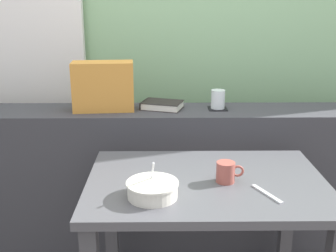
% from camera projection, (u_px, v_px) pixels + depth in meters
% --- Properties ---
extents(outdoor_backdrop, '(4.80, 0.08, 2.80)m').
position_uv_depth(outdoor_backdrop, '(177.00, 4.00, 2.60)').
color(outdoor_backdrop, '#8EBC89').
rests_on(outdoor_backdrop, ground).
extents(curtain_left_panel, '(0.56, 0.06, 2.50)m').
position_uv_depth(curtain_left_panel, '(37.00, 30.00, 2.54)').
color(curtain_left_panel, white).
rests_on(curtain_left_panel, ground).
extents(dark_console_ledge, '(2.80, 0.32, 0.86)m').
position_uv_depth(dark_console_ledge, '(179.00, 183.00, 2.38)').
color(dark_console_ledge, '#38383D').
rests_on(dark_console_ledge, ground).
extents(breakfast_table, '(0.98, 0.67, 0.72)m').
position_uv_depth(breakfast_table, '(206.00, 207.00, 1.75)').
color(breakfast_table, '#414145').
rests_on(breakfast_table, ground).
extents(coaster_square, '(0.10, 0.10, 0.00)m').
position_uv_depth(coaster_square, '(218.00, 109.00, 2.26)').
color(coaster_square, black).
rests_on(coaster_square, dark_console_ledge).
extents(juice_glass, '(0.07, 0.07, 0.10)m').
position_uv_depth(juice_glass, '(218.00, 100.00, 2.25)').
color(juice_glass, white).
rests_on(juice_glass, coaster_square).
extents(closed_book, '(0.25, 0.20, 0.04)m').
position_uv_depth(closed_book, '(162.00, 105.00, 2.27)').
color(closed_book, black).
rests_on(closed_book, dark_console_ledge).
extents(throw_pillow, '(0.33, 0.17, 0.26)m').
position_uv_depth(throw_pillow, '(103.00, 86.00, 2.21)').
color(throw_pillow, '#D18938').
rests_on(throw_pillow, dark_console_ledge).
extents(soup_bowl, '(0.20, 0.20, 0.15)m').
position_uv_depth(soup_bowl, '(152.00, 190.00, 1.56)').
color(soup_bowl, silver).
rests_on(soup_bowl, breakfast_table).
extents(fork_utensil, '(0.09, 0.16, 0.01)m').
position_uv_depth(fork_utensil, '(267.00, 194.00, 1.59)').
color(fork_utensil, silver).
rests_on(fork_utensil, breakfast_table).
extents(ceramic_mug, '(0.11, 0.08, 0.08)m').
position_uv_depth(ceramic_mug, '(226.00, 172.00, 1.68)').
color(ceramic_mug, '#9E4C42').
rests_on(ceramic_mug, breakfast_table).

